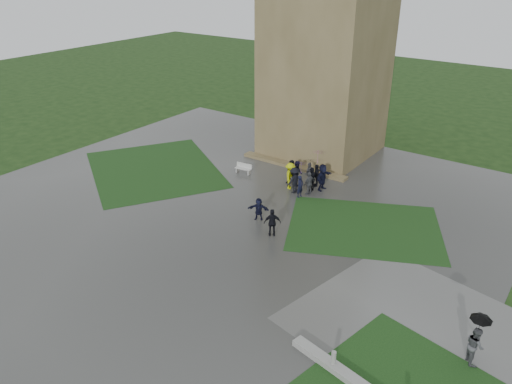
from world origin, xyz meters
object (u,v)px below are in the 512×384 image
Objects in this scene: pedestrian_near at (272,223)px; pedestrian_path at (477,336)px; tower at (327,41)px; pedestrian_mid at (259,209)px; bench at (244,168)px.

pedestrian_near is 0.73× the size of pedestrian_path.
tower is 7.59× the size of pedestrian_path.
pedestrian_path is at bearing -41.66° from pedestrian_mid.
pedestrian_mid is (5.14, -5.29, 0.34)m from bench.
bench is at bearing 111.41° from pedestrian_mid.
tower is at bearing 64.63° from bench.
bench is at bearing 152.21° from pedestrian_path.
pedestrian_near is (4.46, -14.02, -8.12)m from tower.
bench is at bearing -80.71° from pedestrian_near.
pedestrian_mid is 0.61× the size of pedestrian_path.
pedestrian_near is (6.94, -6.46, 0.48)m from bench.
pedestrian_near is at bearing 163.41° from pedestrian_path.
pedestrian_path is at bearing -46.64° from tower.
tower is 12.48× the size of pedestrian_mid.
bench is 9.49m from pedestrian_near.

